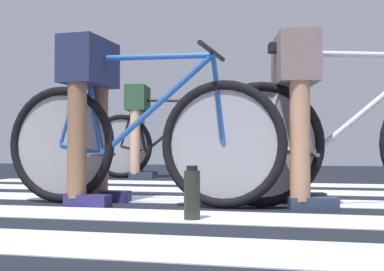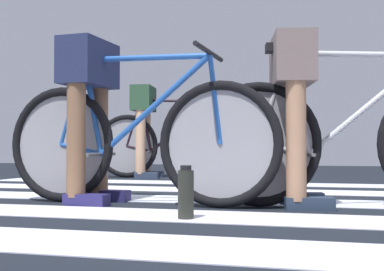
{
  "view_description": "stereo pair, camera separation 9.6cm",
  "coord_description": "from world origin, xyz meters",
  "px_view_note": "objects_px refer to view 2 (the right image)",
  "views": [
    {
      "loc": [
        0.48,
        -2.9,
        0.36
      ],
      "look_at": [
        -0.28,
        0.45,
        0.44
      ],
      "focal_mm": 47.2,
      "sensor_mm": 36.0,
      "label": 1
    },
    {
      "loc": [
        0.58,
        -2.9,
        0.36
      ],
      "look_at": [
        -0.28,
        0.45,
        0.44
      ],
      "focal_mm": 47.2,
      "sensor_mm": 36.0,
      "label": 2
    }
  ],
  "objects_px": {
    "bicycle_1_of_3": "(136,140)",
    "water_bottle": "(186,194)",
    "cyclist_2_of_3": "(293,96)",
    "cyclist_3_of_3": "(144,119)",
    "cyclist_1_of_3": "(89,98)",
    "bicycle_3_of_3": "(171,144)",
    "bicycle_2_of_3": "(349,139)"
  },
  "relations": [
    {
      "from": "bicycle_1_of_3",
      "to": "water_bottle",
      "type": "relative_size",
      "value": 6.83
    },
    {
      "from": "bicycle_1_of_3",
      "to": "cyclist_2_of_3",
      "type": "relative_size",
      "value": 1.78
    },
    {
      "from": "cyclist_3_of_3",
      "to": "water_bottle",
      "type": "height_order",
      "value": "cyclist_3_of_3"
    },
    {
      "from": "cyclist_1_of_3",
      "to": "cyclist_2_of_3",
      "type": "distance_m",
      "value": 1.22
    },
    {
      "from": "bicycle_3_of_3",
      "to": "water_bottle",
      "type": "distance_m",
      "value": 3.3
    },
    {
      "from": "cyclist_1_of_3",
      "to": "water_bottle",
      "type": "bearing_deg",
      "value": -31.11
    },
    {
      "from": "cyclist_2_of_3",
      "to": "water_bottle",
      "type": "xyz_separation_m",
      "value": [
        -0.46,
        -0.63,
        -0.51
      ]
    },
    {
      "from": "cyclist_1_of_3",
      "to": "bicycle_1_of_3",
      "type": "bearing_deg",
      "value": -0.0
    },
    {
      "from": "cyclist_1_of_3",
      "to": "bicycle_3_of_3",
      "type": "height_order",
      "value": "cyclist_1_of_3"
    },
    {
      "from": "bicycle_1_of_3",
      "to": "bicycle_2_of_3",
      "type": "xyz_separation_m",
      "value": [
        1.21,
        0.18,
        0.0
      ]
    },
    {
      "from": "bicycle_1_of_3",
      "to": "cyclist_3_of_3",
      "type": "height_order",
      "value": "cyclist_3_of_3"
    },
    {
      "from": "bicycle_2_of_3",
      "to": "cyclist_3_of_3",
      "type": "height_order",
      "value": "cyclist_3_of_3"
    },
    {
      "from": "bicycle_3_of_3",
      "to": "bicycle_2_of_3",
      "type": "bearing_deg",
      "value": -61.17
    },
    {
      "from": "bicycle_2_of_3",
      "to": "water_bottle",
      "type": "xyz_separation_m",
      "value": [
        -0.77,
        -0.69,
        -0.26
      ]
    },
    {
      "from": "bicycle_3_of_3",
      "to": "cyclist_1_of_3",
      "type": "bearing_deg",
      "value": -91.66
    },
    {
      "from": "bicycle_1_of_3",
      "to": "bicycle_3_of_3",
      "type": "bearing_deg",
      "value": 106.1
    },
    {
      "from": "bicycle_1_of_3",
      "to": "cyclist_1_of_3",
      "type": "relative_size",
      "value": 1.75
    },
    {
      "from": "water_bottle",
      "to": "bicycle_2_of_3",
      "type": "bearing_deg",
      "value": 41.81
    },
    {
      "from": "bicycle_3_of_3",
      "to": "water_bottle",
      "type": "xyz_separation_m",
      "value": [
        1.02,
        -3.12,
        -0.26
      ]
    },
    {
      "from": "bicycle_1_of_3",
      "to": "cyclist_1_of_3",
      "type": "distance_m",
      "value": 0.4
    },
    {
      "from": "bicycle_3_of_3",
      "to": "water_bottle",
      "type": "relative_size",
      "value": 6.8
    },
    {
      "from": "bicycle_2_of_3",
      "to": "bicycle_3_of_3",
      "type": "bearing_deg",
      "value": 114.97
    },
    {
      "from": "bicycle_1_of_3",
      "to": "cyclist_2_of_3",
      "type": "distance_m",
      "value": 0.95
    },
    {
      "from": "water_bottle",
      "to": "bicycle_1_of_3",
      "type": "bearing_deg",
      "value": 131.39
    },
    {
      "from": "cyclist_3_of_3",
      "to": "water_bottle",
      "type": "distance_m",
      "value": 3.4
    },
    {
      "from": "bicycle_3_of_3",
      "to": "bicycle_1_of_3",
      "type": "bearing_deg",
      "value": -85.1
    },
    {
      "from": "bicycle_1_of_3",
      "to": "cyclist_3_of_3",
      "type": "distance_m",
      "value": 2.74
    },
    {
      "from": "cyclist_3_of_3",
      "to": "bicycle_1_of_3",
      "type": "bearing_deg",
      "value": -78.57
    },
    {
      "from": "cyclist_1_of_3",
      "to": "cyclist_2_of_3",
      "type": "height_order",
      "value": "cyclist_1_of_3"
    },
    {
      "from": "bicycle_1_of_3",
      "to": "cyclist_2_of_3",
      "type": "xyz_separation_m",
      "value": [
        0.91,
        0.12,
        0.25
      ]
    },
    {
      "from": "bicycle_2_of_3",
      "to": "cyclist_1_of_3",
      "type": "bearing_deg",
      "value": 174.74
    },
    {
      "from": "bicycle_1_of_3",
      "to": "water_bottle",
      "type": "height_order",
      "value": "bicycle_1_of_3"
    }
  ]
}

